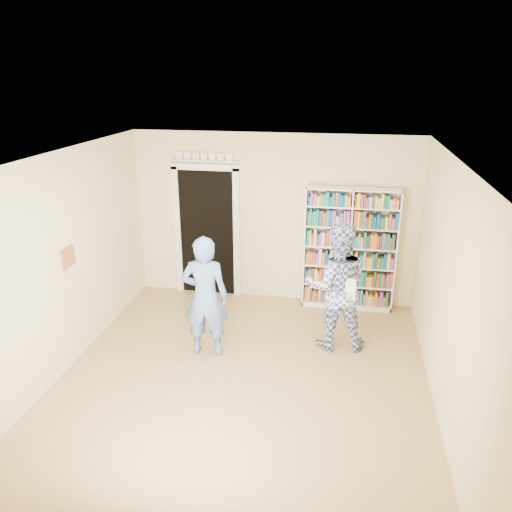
{
  "coord_description": "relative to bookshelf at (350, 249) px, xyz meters",
  "views": [
    {
      "loc": [
        1.1,
        -5.06,
        3.58
      ],
      "look_at": [
        0.01,
        0.9,
        1.31
      ],
      "focal_mm": 35.0,
      "sensor_mm": 36.0,
      "label": 1
    }
  ],
  "objects": [
    {
      "name": "man_blue",
      "position": [
        -1.82,
        -1.78,
        -0.15
      ],
      "size": [
        0.63,
        0.44,
        1.65
      ],
      "primitive_type": "imported",
      "rotation": [
        0.0,
        0.0,
        3.22
      ],
      "color": "#5477BC",
      "rests_on": "floor"
    },
    {
      "name": "paper_sheet",
      "position": [
        -0.01,
        -1.5,
        -0.01
      ],
      "size": [
        0.2,
        0.06,
        0.29
      ],
      "primitive_type": "cube",
      "rotation": [
        0.0,
        0.0,
        -0.24
      ],
      "color": "white",
      "rests_on": "man_plaid"
    },
    {
      "name": "wall_left",
      "position": [
        -3.47,
        -2.34,
        0.37
      ],
      "size": [
        0.0,
        5.0,
        5.0
      ],
      "primitive_type": "plane",
      "rotation": [
        1.57,
        0.0,
        1.57
      ],
      "color": "beige",
      "rests_on": "floor"
    },
    {
      "name": "wall_art",
      "position": [
        -3.45,
        -2.14,
        0.42
      ],
      "size": [
        0.03,
        0.25,
        0.25
      ],
      "primitive_type": "cube",
      "color": "brown",
      "rests_on": "wall_left"
    },
    {
      "name": "man_plaid",
      "position": [
        -0.16,
        -1.27,
        -0.1
      ],
      "size": [
        0.94,
        0.78,
        1.76
      ],
      "primitive_type": "imported",
      "rotation": [
        0.0,
        0.0,
        3.28
      ],
      "color": "navy",
      "rests_on": "floor"
    },
    {
      "name": "wall_right",
      "position": [
        1.03,
        -2.34,
        0.37
      ],
      "size": [
        0.0,
        5.0,
        5.0
      ],
      "primitive_type": "plane",
      "rotation": [
        1.57,
        0.0,
        -1.57
      ],
      "color": "beige",
      "rests_on": "floor"
    },
    {
      "name": "doorway",
      "position": [
        -2.32,
        0.13,
        0.2
      ],
      "size": [
        1.1,
        0.08,
        2.43
      ],
      "color": "black",
      "rests_on": "floor"
    },
    {
      "name": "bookshelf",
      "position": [
        0.0,
        0.0,
        0.0
      ],
      "size": [
        1.41,
        0.26,
        1.94
      ],
      "rotation": [
        0.0,
        0.0,
        0.29
      ],
      "color": "white",
      "rests_on": "floor"
    },
    {
      "name": "wall_back",
      "position": [
        -1.22,
        0.16,
        0.37
      ],
      "size": [
        4.5,
        0.0,
        4.5
      ],
      "primitive_type": "plane",
      "rotation": [
        1.57,
        0.0,
        0.0
      ],
      "color": "beige",
      "rests_on": "floor"
    },
    {
      "name": "ceiling",
      "position": [
        -1.22,
        -2.34,
        1.72
      ],
      "size": [
        5.0,
        5.0,
        0.0
      ],
      "primitive_type": "plane",
      "rotation": [
        3.14,
        0.0,
        0.0
      ],
      "color": "white",
      "rests_on": "wall_back"
    },
    {
      "name": "floor",
      "position": [
        -1.22,
        -2.34,
        -0.98
      ],
      "size": [
        5.0,
        5.0,
        0.0
      ],
      "primitive_type": "plane",
      "color": "#9D7B4C",
      "rests_on": "ground"
    }
  ]
}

